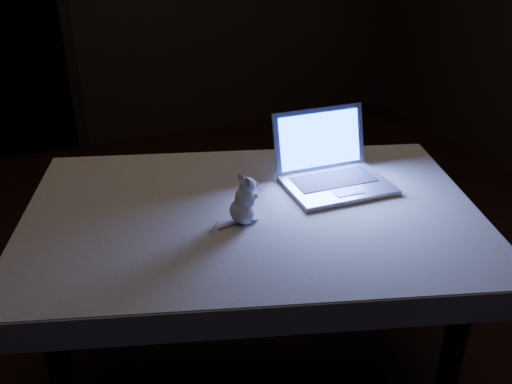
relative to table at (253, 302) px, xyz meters
name	(u,v)px	position (x,y,z in m)	size (l,w,h in m)	color
floor	(275,307)	(0.28, 0.39, -0.41)	(5.00, 5.00, 0.00)	black
table	(253,302)	(0.00, 0.00, 0.00)	(1.53, 0.98, 0.82)	black
tablecloth	(272,227)	(0.05, -0.06, 0.37)	(1.63, 1.09, 0.10)	beige
laptop	(340,156)	(0.37, 0.04, 0.55)	(0.39, 0.35, 0.27)	#AAAAAE
plush_mouse	(242,200)	(-0.06, -0.06, 0.50)	(0.13, 0.13, 0.17)	silver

